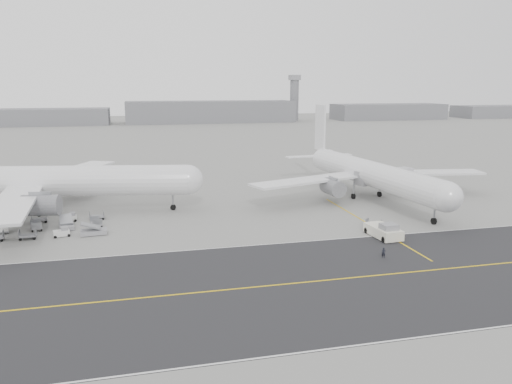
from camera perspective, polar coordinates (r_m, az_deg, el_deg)
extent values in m
plane|color=gray|center=(77.72, -5.97, -6.00)|extent=(700.00, 700.00, 0.00)
cube|color=#29292C|center=(62.00, 0.99, -10.72)|extent=(220.00, 32.00, 0.02)
cube|color=gold|center=(61.99, 0.99, -10.70)|extent=(220.00, 0.30, 0.01)
cube|color=silver|center=(76.42, -2.01, -6.23)|extent=(220.00, 0.25, 0.01)
cube|color=silver|center=(48.43, 5.93, -17.70)|extent=(220.00, 0.25, 0.01)
cube|color=gold|center=(90.91, 12.69, -3.54)|extent=(0.30, 40.00, 0.01)
cylinder|color=slate|center=(355.71, 4.40, 10.42)|extent=(6.00, 6.00, 28.00)
cube|color=gray|center=(355.61, 4.44, 12.92)|extent=(7.00, 7.00, 3.50)
cylinder|color=white|center=(103.43, -22.12, 1.17)|extent=(51.76, 15.27, 5.91)
sphere|color=white|center=(98.05, -7.73, 1.40)|extent=(5.79, 5.79, 5.79)
cube|color=white|center=(89.80, -26.00, -1.19)|extent=(7.97, 28.61, 0.45)
cube|color=white|center=(118.50, -20.26, 2.24)|extent=(17.48, 28.34, 0.45)
cylinder|color=gray|center=(93.59, -23.37, -1.39)|extent=(6.85, 4.76, 3.66)
cylinder|color=gray|center=(113.43, -19.71, 1.11)|extent=(6.85, 4.76, 3.66)
cylinder|color=black|center=(99.51, -9.45, -1.73)|extent=(1.19, 0.70, 1.12)
cylinder|color=black|center=(101.92, -23.51, -2.26)|extent=(1.19, 0.70, 1.12)
cylinder|color=black|center=(108.40, -22.23, -1.34)|extent=(1.19, 0.70, 1.12)
cylinder|color=gray|center=(99.16, -9.48, -0.86)|extent=(0.36, 0.36, 3.10)
cylinder|color=white|center=(109.09, 13.10, 2.01)|extent=(9.73, 47.58, 5.42)
sphere|color=white|center=(90.31, 21.00, -0.54)|extent=(5.31, 5.31, 5.31)
cone|color=white|center=(130.44, 7.38, 4.01)|extent=(5.70, 9.63, 4.88)
cube|color=white|center=(130.13, 7.35, 7.32)|extent=(0.97, 5.21, 11.53)
cube|color=white|center=(129.19, 5.31, 4.04)|extent=(8.85, 3.38, 0.25)
cube|color=white|center=(133.34, 9.05, 4.20)|extent=(8.85, 3.38, 0.25)
cube|color=white|center=(103.48, 6.01, 1.34)|extent=(26.40, 14.00, 0.45)
cube|color=white|center=(118.21, 18.69, 2.11)|extent=(26.52, 9.65, 0.45)
cylinder|color=gray|center=(103.66, 8.78, 0.52)|extent=(3.87, 6.05, 3.36)
cylinder|color=gray|center=(113.97, 17.55, 1.14)|extent=(3.87, 6.05, 3.36)
cylinder|color=black|center=(93.60, 19.65, -3.15)|extent=(0.61, 1.22, 1.17)
cylinder|color=black|center=(109.84, 11.07, -0.48)|extent=(0.61, 1.22, 1.17)
cylinder|color=black|center=(113.18, 13.93, -0.24)|extent=(0.61, 1.22, 1.17)
cylinder|color=gray|center=(93.25, 19.71, -2.31)|extent=(0.36, 0.36, 2.85)
cube|color=silver|center=(83.36, 14.33, -4.39)|extent=(3.84, 7.13, 1.56)
cube|color=gray|center=(81.78, 14.95, -3.89)|extent=(2.61, 2.40, 1.00)
cylinder|color=gray|center=(86.92, 12.84, -3.90)|extent=(0.39, 2.90, 0.18)
cylinder|color=black|center=(80.58, 14.44, -5.30)|extent=(0.52, 1.03, 1.00)
cylinder|color=black|center=(82.12, 16.16, -5.07)|extent=(0.52, 1.03, 1.00)
cylinder|color=black|center=(84.93, 12.53, -4.30)|extent=(0.52, 1.03, 1.00)
cylinder|color=black|center=(86.39, 14.20, -4.11)|extent=(0.52, 1.03, 1.00)
cylinder|color=gray|center=(119.11, 16.83, 0.88)|extent=(1.58, 1.58, 3.94)
cube|color=gray|center=(119.42, 16.78, 0.11)|extent=(3.19, 3.19, 0.69)
cube|color=silver|center=(113.76, 14.53, 1.82)|extent=(14.95, 6.87, 2.56)
cube|color=gray|center=(108.94, 11.87, 1.50)|extent=(2.03, 3.36, 2.96)
cylinder|color=black|center=(120.93, 16.76, 0.24)|extent=(0.45, 0.65, 0.59)
imported|color=black|center=(73.53, 14.38, -6.76)|extent=(0.67, 0.57, 1.55)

